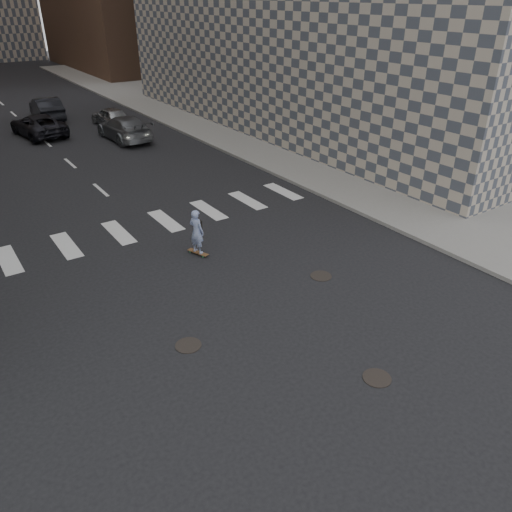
% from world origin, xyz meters
% --- Properties ---
extents(ground, '(160.00, 160.00, 0.00)m').
position_xyz_m(ground, '(0.00, 0.00, 0.00)').
color(ground, black).
rests_on(ground, ground).
extents(sidewalk_right, '(13.00, 80.00, 0.15)m').
position_xyz_m(sidewalk_right, '(14.50, 20.00, 0.07)').
color(sidewalk_right, gray).
rests_on(sidewalk_right, ground).
extents(manhole_a, '(0.70, 0.70, 0.02)m').
position_xyz_m(manhole_a, '(1.20, -2.50, 0.01)').
color(manhole_a, black).
rests_on(manhole_a, ground).
extents(manhole_b, '(0.70, 0.70, 0.02)m').
position_xyz_m(manhole_b, '(-2.00, 1.20, 0.01)').
color(manhole_b, black).
rests_on(manhole_b, ground).
extents(manhole_c, '(0.70, 0.70, 0.02)m').
position_xyz_m(manhole_c, '(3.30, 2.00, 0.01)').
color(manhole_c, black).
rests_on(manhole_c, ground).
extents(skateboarder, '(0.56, 0.88, 1.70)m').
position_xyz_m(skateboarder, '(0.69, 5.65, 0.89)').
color(skateboarder, brown).
rests_on(skateboarder, ground).
extents(traffic_car_b, '(2.22, 5.13, 1.47)m').
position_xyz_m(traffic_car_b, '(4.32, 22.00, 0.74)').
color(traffic_car_b, slate).
rests_on(traffic_car_b, ground).
extents(traffic_car_c, '(2.95, 5.24, 1.38)m').
position_xyz_m(traffic_car_c, '(0.08, 26.00, 0.69)').
color(traffic_car_c, black).
rests_on(traffic_car_c, ground).
extents(traffic_car_d, '(1.90, 3.95, 1.30)m').
position_xyz_m(traffic_car_d, '(4.90, 26.07, 0.65)').
color(traffic_car_d, '#9FA3A6').
rests_on(traffic_car_d, ground).
extents(traffic_car_e, '(1.88, 4.86, 1.58)m').
position_xyz_m(traffic_car_e, '(1.74, 30.52, 0.79)').
color(traffic_car_e, black).
rests_on(traffic_car_e, ground).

